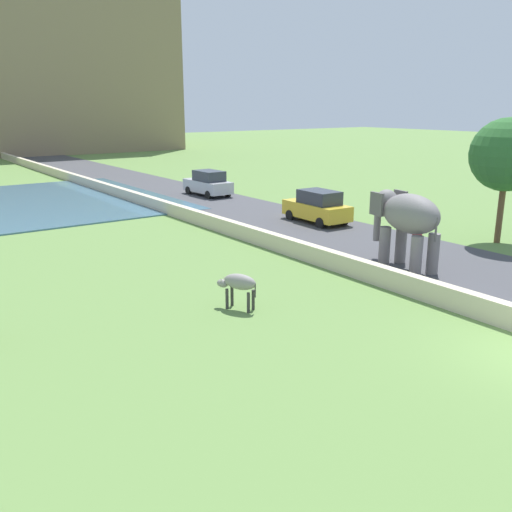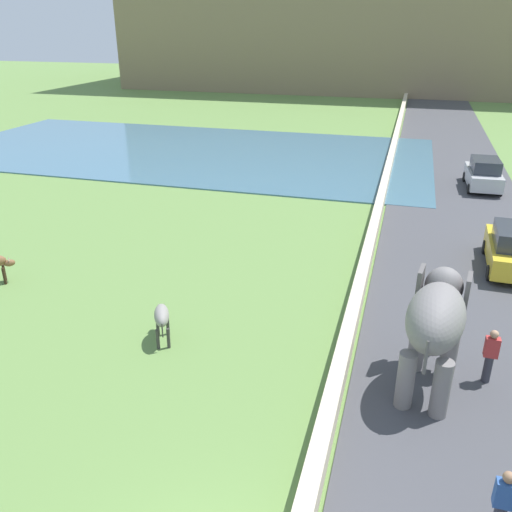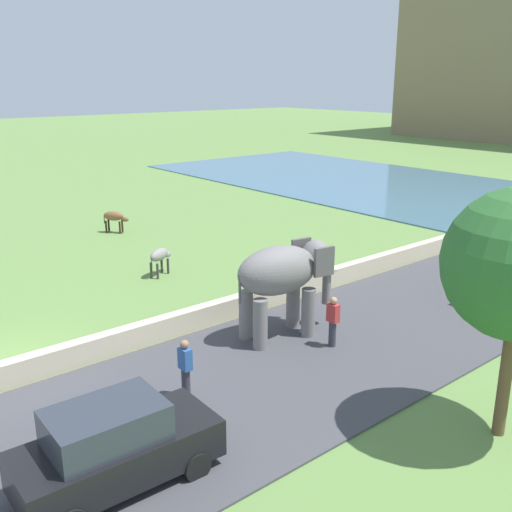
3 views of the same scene
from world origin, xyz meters
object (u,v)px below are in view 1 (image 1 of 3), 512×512
at_px(person_beside_elephant, 417,239).
at_px(car_silver, 208,183).
at_px(elephant, 406,218).
at_px(car_yellow, 317,207).
at_px(cow_grey, 238,284).

height_order(person_beside_elephant, car_silver, car_silver).
height_order(elephant, car_silver, elephant).
bearing_deg(car_silver, car_yellow, -90.02).
bearing_deg(person_beside_elephant, cow_grey, -177.15).
relative_size(elephant, car_silver, 0.88).
distance_m(person_beside_elephant, car_silver, 19.35).
bearing_deg(elephant, car_yellow, 69.82).
height_order(elephant, person_beside_elephant, elephant).
bearing_deg(cow_grey, person_beside_elephant, 2.85).
xyz_separation_m(car_silver, car_yellow, (-0.00, -11.41, 0.00)).
height_order(car_silver, cow_grey, car_silver).
distance_m(elephant, cow_grey, 7.77).
distance_m(elephant, car_yellow, 9.10).
bearing_deg(car_silver, person_beside_elephant, -94.73).
relative_size(car_silver, car_yellow, 1.00).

